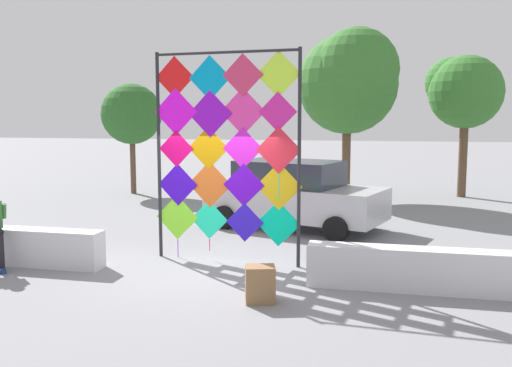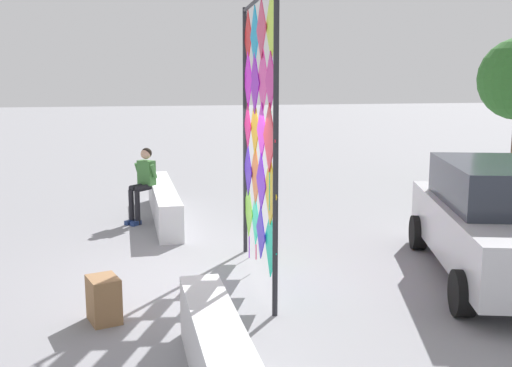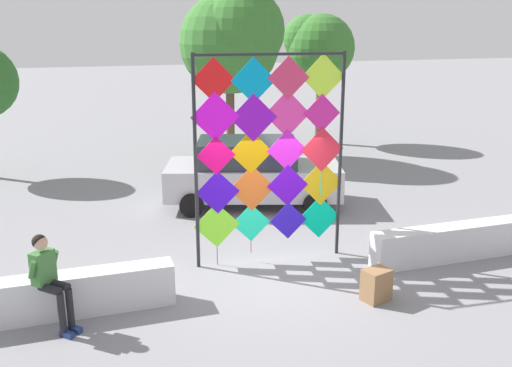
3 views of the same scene
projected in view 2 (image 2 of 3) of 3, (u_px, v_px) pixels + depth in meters
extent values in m
plane|color=gray|center=(213.00, 277.00, 9.16)|extent=(120.00, 120.00, 0.00)
cube|color=silver|center=(164.00, 203.00, 12.94)|extent=(4.24, 0.46, 0.72)
cylinder|color=#232328|center=(245.00, 134.00, 10.18)|extent=(0.07, 0.07, 4.16)
cylinder|color=#232328|center=(276.00, 155.00, 7.34)|extent=(0.07, 0.07, 4.16)
cube|color=#86F32D|center=(248.00, 210.00, 10.02)|extent=(0.92, 0.08, 0.92)
cylinder|color=#8816E5|center=(249.00, 248.00, 10.14)|extent=(0.02, 0.02, 0.40)
cube|color=#1DF7BB|center=(255.00, 220.00, 9.35)|extent=(0.79, 0.07, 0.79)
cylinder|color=#E51650|center=(256.00, 252.00, 9.44)|extent=(0.02, 0.02, 0.25)
cube|color=#2D17D2|center=(261.00, 233.00, 8.60)|extent=(0.77, 0.07, 0.78)
cube|color=#04D4A2|center=(270.00, 245.00, 7.95)|extent=(0.89, 0.08, 0.89)
cube|color=#3B0DCF|center=(248.00, 170.00, 9.88)|extent=(0.86, 0.07, 0.86)
cube|color=orange|center=(255.00, 175.00, 9.20)|extent=(0.93, 0.08, 0.93)
cube|color=#580BD0|center=(261.00, 182.00, 8.49)|extent=(0.84, 0.07, 0.84)
cylinder|color=#94E516|center=(262.00, 225.00, 8.60)|extent=(0.02, 0.02, 0.42)
cube|color=gold|center=(270.00, 191.00, 7.81)|extent=(0.92, 0.08, 0.92)
cube|color=#E20866|center=(248.00, 126.00, 9.77)|extent=(0.75, 0.07, 0.75)
cube|color=#CE8807|center=(255.00, 128.00, 9.10)|extent=(0.85, 0.07, 0.86)
cylinder|color=blue|center=(255.00, 165.00, 9.20)|extent=(0.02, 0.02, 0.28)
cube|color=#DB20D7|center=(261.00, 131.00, 8.39)|extent=(0.81, 0.07, 0.81)
cylinder|color=#16E51B|center=(262.00, 170.00, 8.49)|extent=(0.02, 0.02, 0.29)
cube|color=red|center=(269.00, 138.00, 7.69)|extent=(0.90, 0.08, 0.90)
cylinder|color=#16E5D0|center=(270.00, 191.00, 7.81)|extent=(0.02, 0.02, 0.51)
cube|color=#F610F7|center=(248.00, 80.00, 9.65)|extent=(0.94, 0.08, 0.94)
cylinder|color=#17E516|center=(249.00, 119.00, 9.75)|extent=(0.02, 0.02, 0.31)
cube|color=#8F0FCE|center=(255.00, 83.00, 8.94)|extent=(0.92, 0.08, 0.92)
cube|color=#F937A4|center=(263.00, 80.00, 8.28)|extent=(0.92, 0.08, 0.92)
cube|color=#DA2194|center=(270.00, 81.00, 7.59)|extent=(0.75, 0.07, 0.76)
cylinder|color=#16E565|center=(271.00, 122.00, 7.68)|extent=(0.02, 0.02, 0.28)
cube|color=red|center=(248.00, 37.00, 9.54)|extent=(0.83, 0.07, 0.83)
cylinder|color=#16E5E2|center=(249.00, 76.00, 9.65)|extent=(0.02, 0.02, 0.40)
cube|color=#0599D9|center=(255.00, 35.00, 8.82)|extent=(0.87, 0.08, 0.87)
cube|color=#D5315D|center=(261.00, 29.00, 8.15)|extent=(0.82, 0.07, 0.82)
cube|color=#C5F737|center=(272.00, 24.00, 7.47)|extent=(0.88, 0.08, 0.88)
cylinder|color=#4C16E5|center=(272.00, 73.00, 7.57)|extent=(0.02, 0.02, 0.32)
cylinder|color=black|center=(131.00, 207.00, 12.50)|extent=(0.11, 0.11, 0.72)
cylinder|color=black|center=(137.00, 187.00, 12.60)|extent=(0.37, 0.37, 0.13)
cube|color=navy|center=(130.00, 222.00, 12.51)|extent=(0.24, 0.24, 0.09)
cylinder|color=black|center=(137.00, 208.00, 12.41)|extent=(0.11, 0.11, 0.72)
cylinder|color=black|center=(143.00, 188.00, 12.51)|extent=(0.37, 0.37, 0.13)
cube|color=navy|center=(136.00, 223.00, 12.42)|extent=(0.24, 0.24, 0.09)
cube|color=#3D7538|center=(146.00, 173.00, 12.67)|extent=(0.39, 0.39, 0.52)
sphere|color=tan|center=(146.00, 154.00, 12.60)|extent=(0.22, 0.22, 0.22)
sphere|color=black|center=(147.00, 153.00, 12.61)|extent=(0.22, 0.22, 0.22)
cylinder|color=#3D7538|center=(138.00, 170.00, 12.76)|extent=(0.18, 0.18, 0.31)
cylinder|color=#3D7538|center=(154.00, 171.00, 12.53)|extent=(0.18, 0.18, 0.31)
cube|color=#B7B7BC|center=(504.00, 233.00, 9.00)|extent=(4.90, 3.20, 0.81)
cube|color=#282D38|center=(504.00, 184.00, 9.03)|extent=(2.93, 2.39, 0.65)
cylinder|color=black|center=(462.00, 293.00, 7.63)|extent=(0.65, 0.41, 0.60)
cylinder|color=black|center=(418.00, 232.00, 10.65)|extent=(0.65, 0.41, 0.60)
cube|color=olive|center=(104.00, 299.00, 7.46)|extent=(0.54, 0.46, 0.57)
sphere|color=#2D6628|center=(512.00, 83.00, 16.54)|extent=(1.31, 1.31, 1.31)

